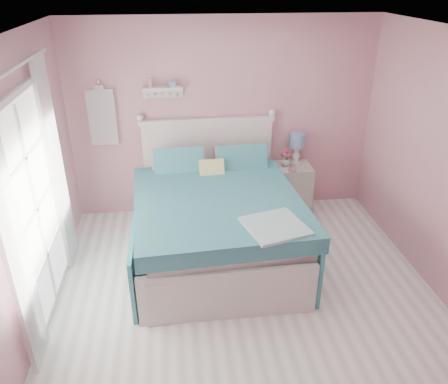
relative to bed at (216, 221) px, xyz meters
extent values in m
plane|color=beige|center=(0.22, -1.10, -0.43)|extent=(4.50, 4.50, 0.00)
plane|color=#C67D8B|center=(0.22, 1.15, 0.87)|extent=(4.00, 0.00, 4.00)
plane|color=#C67D8B|center=(-1.78, -1.10, 0.87)|extent=(0.00, 4.50, 4.50)
plane|color=white|center=(0.22, -1.10, 2.17)|extent=(4.50, 4.50, 0.00)
cube|color=silver|center=(0.00, -0.03, -0.19)|extent=(1.81, 2.32, 0.49)
cube|color=silver|center=(0.00, -0.03, 0.14)|extent=(1.75, 2.26, 0.16)
cube|color=silver|center=(0.00, 1.09, 0.21)|extent=(1.73, 0.07, 1.28)
cube|color=silver|center=(0.00, 1.09, 0.88)|extent=(1.79, 0.09, 0.06)
cube|color=silver|center=(0.00, -1.14, -0.15)|extent=(1.73, 0.06, 0.56)
cube|color=teal|center=(0.00, -0.18, 0.31)|extent=(1.92, 2.07, 0.18)
cube|color=pink|center=(-0.40, 0.77, 0.42)|extent=(0.69, 0.32, 0.43)
cube|color=pink|center=(0.40, 0.77, 0.42)|extent=(0.69, 0.32, 0.43)
cube|color=#CCBC59|center=(0.00, 0.49, 0.42)|extent=(0.31, 0.23, 0.31)
cube|color=beige|center=(1.15, 0.90, -0.09)|extent=(0.48, 0.45, 0.69)
cube|color=silver|center=(1.15, 0.69, 0.13)|extent=(0.42, 0.02, 0.16)
sphere|color=white|center=(1.15, 0.67, 0.13)|extent=(0.03, 0.03, 0.03)
cylinder|color=white|center=(1.21, 1.02, 0.27)|extent=(0.13, 0.13, 0.02)
cylinder|color=white|center=(1.21, 1.02, 0.38)|extent=(0.07, 0.07, 0.23)
cylinder|color=#779CC6|center=(1.21, 1.02, 0.58)|extent=(0.21, 0.21, 0.19)
imported|color=silver|center=(1.04, 0.91, 0.33)|extent=(0.17, 0.17, 0.14)
imported|color=pink|center=(1.09, 0.72, 0.29)|extent=(0.10, 0.10, 0.07)
sphere|color=#CD467C|center=(1.04, 0.91, 0.48)|extent=(0.06, 0.06, 0.06)
sphere|color=#CD467C|center=(1.08, 0.93, 0.44)|extent=(0.06, 0.06, 0.06)
sphere|color=#CD467C|center=(1.00, 0.92, 0.45)|extent=(0.06, 0.06, 0.06)
sphere|color=#CD467C|center=(1.06, 0.88, 0.42)|extent=(0.06, 0.06, 0.06)
sphere|color=#CD467C|center=(1.01, 0.89, 0.43)|extent=(0.06, 0.06, 0.06)
cube|color=silver|center=(-0.55, 1.07, 1.32)|extent=(0.50, 0.14, 0.04)
cube|color=silver|center=(-0.55, 1.13, 1.25)|extent=(0.50, 0.03, 0.12)
cylinder|color=#D18C99|center=(-0.70, 1.07, 1.39)|extent=(0.06, 0.06, 0.10)
cube|color=#779CC6|center=(-0.43, 1.07, 1.37)|extent=(0.08, 0.06, 0.07)
cube|color=white|center=(-1.33, 1.08, 0.97)|extent=(0.34, 0.03, 0.72)
cube|color=silver|center=(-1.75, -0.70, 1.70)|extent=(0.04, 1.32, 0.06)
cube|color=silver|center=(-1.75, -0.70, -0.40)|extent=(0.04, 1.32, 0.06)
cube|color=silver|center=(-1.75, -1.33, 0.62)|extent=(0.04, 0.06, 2.10)
cube|color=silver|center=(-1.75, -0.07, 0.62)|extent=(0.04, 0.06, 2.10)
cube|color=white|center=(-1.75, -0.70, 0.65)|extent=(0.02, 1.20, 2.04)
cube|color=white|center=(-1.70, -1.44, 0.75)|extent=(0.04, 0.40, 2.32)
cube|color=white|center=(-1.70, 0.05, 0.75)|extent=(0.04, 0.40, 2.32)
camera|label=1|loc=(-0.43, -4.40, 2.61)|focal=35.00mm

